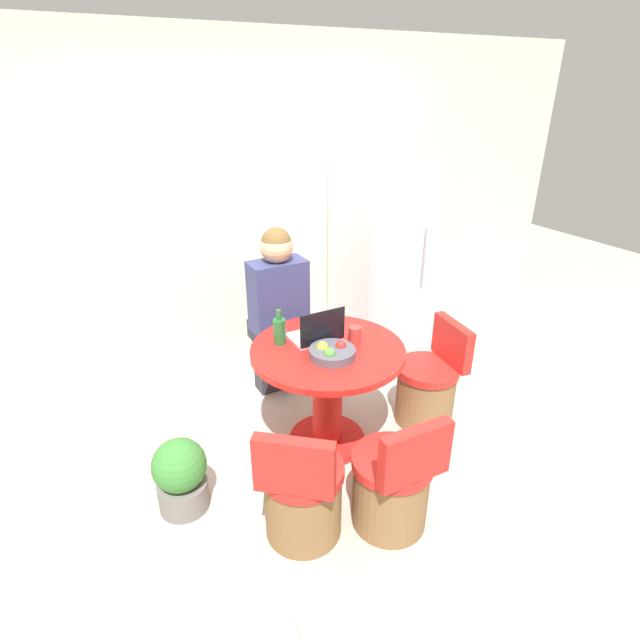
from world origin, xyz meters
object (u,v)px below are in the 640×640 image
object	(u,v)px
chair_near_left_corner	(302,496)
cat	(281,630)
chair_right_side	(428,388)
chair_near_camera	(393,486)
bottle	(279,331)
laptop	(317,333)
fruit_bowl	(332,352)
refrigerator	(380,259)
person_seated	(277,306)
dining_table	(327,382)
potted_plant	(181,475)

from	to	relation	value
chair_near_left_corner	cat	bearing A→B (deg)	93.26
chair_right_side	chair_near_camera	world-z (taller)	same
chair_near_left_corner	bottle	distance (m)	1.00
laptop	fruit_bowl	xyz separation A→B (m)	(-0.02, -0.23, -0.02)
laptop	cat	world-z (taller)	laptop
refrigerator	chair_near_camera	xyz separation A→B (m)	(-1.13, -1.79, -0.57)
refrigerator	chair_near_camera	size ratio (longest dim) A/B	2.21
cat	chair_right_side	bearing A→B (deg)	125.83
chair_right_side	person_seated	world-z (taller)	person_seated
bottle	cat	xyz separation A→B (m)	(-0.61, -1.28, -0.74)
chair_right_side	laptop	xyz separation A→B (m)	(-0.77, 0.24, 0.52)
dining_table	chair_right_side	distance (m)	0.80
laptop	fruit_bowl	distance (m)	0.24
dining_table	cat	xyz separation A→B (m)	(-0.84, -1.08, -0.40)
person_seated	bottle	size ratio (longest dim) A/B	5.82
bottle	potted_plant	world-z (taller)	bottle
person_seated	cat	bearing A→B (deg)	65.52
refrigerator	chair_right_side	distance (m)	1.32
laptop	chair_near_left_corner	bearing A→B (deg)	56.33
person_seated	fruit_bowl	size ratio (longest dim) A/B	4.80
chair_right_side	chair_near_left_corner	distance (m)	1.34
chair_right_side	potted_plant	size ratio (longest dim) A/B	1.65
fruit_bowl	cat	bearing A→B (deg)	-129.85
chair_right_side	laptop	distance (m)	0.96
chair_near_left_corner	bottle	xyz separation A→B (m)	(0.25, 0.79, 0.56)
chair_near_camera	cat	xyz separation A→B (m)	(-0.81, -0.31, -0.18)
chair_near_camera	fruit_bowl	size ratio (longest dim) A/B	2.69
refrigerator	dining_table	size ratio (longest dim) A/B	1.72
chair_near_camera	potted_plant	size ratio (longest dim) A/B	1.65
dining_table	person_seated	bearing A→B (deg)	92.49
laptop	chair_near_camera	bearing A→B (deg)	88.79
chair_near_camera	laptop	world-z (taller)	laptop
chair_right_side	cat	world-z (taller)	chair_right_side
dining_table	laptop	bearing A→B (deg)	95.01
chair_right_side	cat	size ratio (longest dim) A/B	1.57
laptop	bottle	distance (m)	0.24
chair_near_camera	person_seated	bearing A→B (deg)	-87.75
dining_table	bottle	size ratio (longest dim) A/B	4.19
chair_near_left_corner	person_seated	bearing A→B (deg)	-69.98
chair_near_left_corner	bottle	size ratio (longest dim) A/B	3.26
chair_right_side	chair_near_camera	distance (m)	1.02
person_seated	potted_plant	distance (m)	1.36
potted_plant	cat	bearing A→B (deg)	-80.73
chair_right_side	refrigerator	bearing A→B (deg)	171.72
cat	laptop	bearing A→B (deg)	150.02
chair_right_side	chair_near_left_corner	world-z (taller)	same
dining_table	chair_right_side	xyz separation A→B (m)	(0.76, -0.11, -0.22)
chair_near_camera	laptop	size ratio (longest dim) A/B	2.43
dining_table	cat	bearing A→B (deg)	-127.97
dining_table	refrigerator	bearing A→B (deg)	42.93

